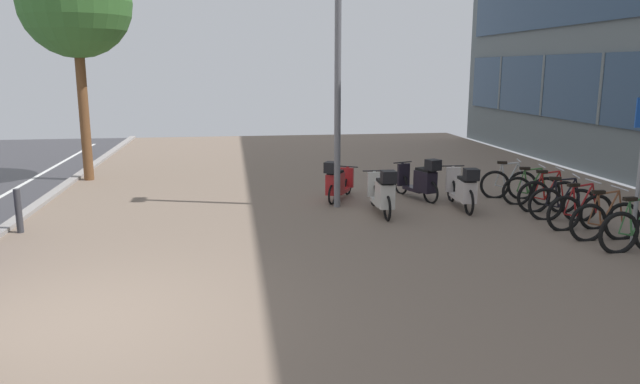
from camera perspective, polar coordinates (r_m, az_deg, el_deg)
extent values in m
cube|color=#7A6757|center=(8.27, 12.82, -10.18)|extent=(14.40, 40.00, 0.05)
cube|color=slate|center=(18.60, 25.29, 8.87)|extent=(0.10, 0.12, 1.98)
cube|color=slate|center=(21.34, 20.53, 9.48)|extent=(0.10, 0.12, 1.98)
cube|color=slate|center=(24.20, 16.87, 9.90)|extent=(0.10, 0.12, 1.98)
torus|color=black|center=(11.09, 26.61, -3.54)|extent=(0.75, 0.10, 0.74)
cylinder|color=#316535|center=(11.15, 27.52, -2.26)|extent=(0.14, 0.04, 0.59)
cylinder|color=#316535|center=(11.17, 27.10, -3.62)|extent=(0.25, 0.04, 0.08)
cylinder|color=#316535|center=(11.07, 27.03, -2.17)|extent=(0.17, 0.03, 0.54)
cube|color=black|center=(11.05, 27.47, -0.59)|extent=(0.22, 0.10, 0.06)
torus|color=black|center=(11.61, 24.20, -2.73)|extent=(0.72, 0.07, 0.72)
torus|color=black|center=(11.98, 26.87, -2.55)|extent=(0.72, 0.07, 0.72)
cylinder|color=brown|center=(11.77, 25.94, -1.40)|extent=(0.32, 0.04, 0.63)
cylinder|color=brown|center=(11.67, 25.12, -1.56)|extent=(0.14, 0.04, 0.57)
cylinder|color=brown|center=(11.69, 25.84, -0.05)|extent=(0.40, 0.04, 0.08)
cylinder|color=brown|center=(11.68, 24.71, -2.81)|extent=(0.26, 0.03, 0.08)
cylinder|color=brown|center=(11.59, 24.61, -1.47)|extent=(0.17, 0.03, 0.53)
cylinder|color=brown|center=(11.88, 26.76, -1.24)|extent=(0.15, 0.03, 0.57)
cube|color=black|center=(11.57, 25.04, -0.01)|extent=(0.22, 0.09, 0.06)
cylinder|color=#ADADB2|center=(11.78, 26.68, 0.33)|extent=(0.03, 0.48, 0.02)
torus|color=black|center=(12.16, 22.25, -1.96)|extent=(0.72, 0.09, 0.71)
torus|color=black|center=(12.53, 24.83, -1.79)|extent=(0.72, 0.09, 0.71)
cylinder|color=maroon|center=(12.32, 23.92, -0.69)|extent=(0.33, 0.04, 0.63)
cylinder|color=maroon|center=(12.22, 23.13, -0.84)|extent=(0.14, 0.04, 0.57)
cylinder|color=maroon|center=(12.24, 23.82, 0.58)|extent=(0.41, 0.05, 0.08)
cylinder|color=maroon|center=(12.23, 22.74, -2.04)|extent=(0.26, 0.04, 0.08)
cylinder|color=maroon|center=(12.15, 22.63, -0.76)|extent=(0.17, 0.03, 0.52)
cylinder|color=maroon|center=(12.43, 24.72, -0.55)|extent=(0.15, 0.03, 0.57)
cube|color=black|center=(12.13, 23.04, 0.63)|extent=(0.22, 0.10, 0.06)
cylinder|color=#ADADB2|center=(12.34, 24.62, 0.95)|extent=(0.04, 0.48, 0.02)
torus|color=black|center=(12.88, 20.73, -1.14)|extent=(0.69, 0.26, 0.70)
torus|color=black|center=(13.05, 23.53, -1.20)|extent=(0.69, 0.26, 0.70)
cylinder|color=black|center=(12.93, 22.51, -0.09)|extent=(0.32, 0.12, 0.61)
cylinder|color=black|center=(12.88, 21.65, -0.17)|extent=(0.14, 0.07, 0.56)
cylinder|color=black|center=(12.86, 22.38, 1.12)|extent=(0.39, 0.15, 0.08)
cylinder|color=black|center=(12.92, 21.26, -1.25)|extent=(0.25, 0.10, 0.08)
cylinder|color=black|center=(12.85, 21.12, -0.05)|extent=(0.17, 0.07, 0.51)
cylinder|color=black|center=(12.98, 23.38, -0.01)|extent=(0.15, 0.07, 0.56)
cube|color=black|center=(12.81, 21.53, 1.22)|extent=(0.24, 0.15, 0.06)
cylinder|color=#ADADB2|center=(12.90, 23.25, 1.41)|extent=(0.16, 0.47, 0.02)
torus|color=black|center=(13.50, 19.71, -0.47)|extent=(0.72, 0.19, 0.71)
torus|color=black|center=(13.71, 22.17, -0.48)|extent=(0.72, 0.19, 0.71)
cylinder|color=maroon|center=(13.57, 21.27, 0.59)|extent=(0.31, 0.09, 0.63)
cylinder|color=maroon|center=(13.51, 20.53, 0.49)|extent=(0.14, 0.06, 0.57)
cylinder|color=maroon|center=(13.51, 21.16, 1.76)|extent=(0.38, 0.10, 0.08)
cylinder|color=maroon|center=(13.54, 20.18, -0.57)|extent=(0.24, 0.07, 0.08)
cylinder|color=maroon|center=(13.47, 20.06, 0.60)|extent=(0.16, 0.05, 0.52)
cylinder|color=maroon|center=(13.63, 22.04, 0.68)|extent=(0.14, 0.05, 0.57)
cube|color=black|center=(13.44, 20.42, 1.84)|extent=(0.23, 0.13, 0.06)
cylinder|color=#ADADB2|center=(13.56, 21.93, 2.06)|extent=(0.10, 0.48, 0.02)
torus|color=black|center=(14.12, 18.28, 0.06)|extent=(0.67, 0.20, 0.67)
torus|color=black|center=(14.29, 20.70, 0.03)|extent=(0.67, 0.20, 0.67)
cylinder|color=#32652F|center=(14.18, 19.81, 1.00)|extent=(0.31, 0.10, 0.59)
cylinder|color=#32652F|center=(14.13, 19.07, 0.92)|extent=(0.14, 0.06, 0.54)
cylinder|color=#32652F|center=(14.12, 19.69, 2.06)|extent=(0.38, 0.11, 0.08)
cylinder|color=#32652F|center=(14.15, 18.74, -0.03)|extent=(0.24, 0.08, 0.07)
cylinder|color=#32652F|center=(14.09, 18.61, 1.02)|extent=(0.16, 0.06, 0.49)
cylinder|color=#32652F|center=(14.23, 20.56, 1.08)|extent=(0.15, 0.06, 0.54)
cube|color=black|center=(14.06, 18.96, 2.15)|extent=(0.23, 0.13, 0.06)
cylinder|color=#ADADB2|center=(14.16, 20.44, 2.33)|extent=(0.12, 0.47, 0.02)
torus|color=black|center=(14.68, 16.33, 0.65)|extent=(0.68, 0.26, 0.69)
torus|color=black|center=(14.79, 18.73, 0.58)|extent=(0.68, 0.26, 0.69)
cylinder|color=#B2B3B4|center=(14.70, 17.84, 1.56)|extent=(0.31, 0.12, 0.61)
cylinder|color=#B2B3B4|center=(14.67, 17.11, 1.49)|extent=(0.14, 0.07, 0.55)
cylinder|color=#B2B3B4|center=(14.64, 17.71, 2.62)|extent=(0.37, 0.14, 0.08)
cylinder|color=#B2B3B4|center=(14.70, 16.79, 0.55)|extent=(0.24, 0.10, 0.08)
cylinder|color=#B2B3B4|center=(14.65, 16.66, 1.60)|extent=(0.16, 0.07, 0.51)
cylinder|color=#B2B3B4|center=(14.73, 18.59, 1.62)|extent=(0.15, 0.07, 0.55)
cube|color=black|center=(14.61, 16.99, 2.71)|extent=(0.24, 0.15, 0.06)
cylinder|color=#ADADB2|center=(14.67, 18.45, 2.87)|extent=(0.16, 0.47, 0.02)
torus|color=black|center=(13.49, 1.17, -0.25)|extent=(0.27, 0.44, 0.48)
torus|color=black|center=(14.56, 2.69, 0.64)|extent=(0.27, 0.44, 0.48)
cube|color=#AF1E20|center=(14.02, 1.96, 0.12)|extent=(0.56, 0.70, 0.08)
cube|color=#AF1E20|center=(13.63, 1.46, 0.80)|extent=(0.51, 0.59, 0.47)
cube|color=black|center=(13.59, 1.47, 1.91)|extent=(0.45, 0.53, 0.06)
cylinder|color=#AF1E20|center=(14.49, 2.67, 1.53)|extent=(0.12, 0.14, 0.48)
cube|color=#AF1E20|center=(14.42, 2.58, 1.40)|extent=(0.32, 0.23, 0.47)
cylinder|color=black|center=(14.43, 2.65, 2.44)|extent=(0.47, 0.28, 0.03)
cube|color=black|center=(13.32, 1.11, 2.37)|extent=(0.38, 0.38, 0.24)
torus|color=black|center=(13.81, 10.51, -0.04)|extent=(0.23, 0.53, 0.54)
torus|color=black|center=(14.71, 7.72, 0.78)|extent=(0.23, 0.53, 0.54)
cube|color=black|center=(14.26, 9.06, 0.29)|extent=(0.48, 0.70, 0.08)
cube|color=black|center=(13.93, 10.01, 1.00)|extent=(0.45, 0.58, 0.49)
cube|color=black|center=(13.88, 10.05, 2.11)|extent=(0.40, 0.52, 0.06)
cylinder|color=black|center=(14.64, 7.80, 1.80)|extent=(0.11, 0.14, 0.55)
cube|color=black|center=(14.59, 7.97, 1.65)|extent=(0.33, 0.18, 0.54)
cylinder|color=black|center=(14.58, 7.89, 2.82)|extent=(0.50, 0.20, 0.03)
cube|color=black|center=(13.66, 10.74, 2.56)|extent=(0.36, 0.36, 0.24)
torus|color=black|center=(12.90, 14.04, -0.96)|extent=(0.10, 0.58, 0.57)
torus|color=black|center=(14.13, 12.42, 0.20)|extent=(0.10, 0.58, 0.57)
cube|color=beige|center=(13.52, 13.18, -0.46)|extent=(0.34, 0.76, 0.08)
cube|color=beige|center=(13.08, 13.76, 0.11)|extent=(0.34, 0.60, 0.45)
cube|color=black|center=(13.03, 13.82, 1.21)|extent=(0.30, 0.54, 0.06)
cylinder|color=beige|center=(14.05, 12.50, 1.32)|extent=(0.08, 0.12, 0.57)
cube|color=beige|center=(13.98, 12.58, 1.16)|extent=(0.33, 0.10, 0.57)
cylinder|color=black|center=(13.98, 12.58, 2.45)|extent=(0.52, 0.07, 0.03)
cube|color=black|center=(12.74, 14.24, 1.63)|extent=(0.30, 0.30, 0.24)
torus|color=black|center=(12.13, 6.43, -1.54)|extent=(0.07, 0.55, 0.55)
torus|color=black|center=(13.41, 5.11, -0.22)|extent=(0.07, 0.55, 0.55)
cube|color=silver|center=(12.77, 5.73, -0.96)|extent=(0.30, 0.76, 0.08)
cube|color=silver|center=(12.31, 6.19, -0.26)|extent=(0.31, 0.60, 0.50)
cube|color=black|center=(12.26, 6.22, 1.01)|extent=(0.27, 0.54, 0.06)
cylinder|color=silver|center=(13.33, 5.16, 0.89)|extent=(0.07, 0.12, 0.55)
cube|color=silver|center=(13.26, 5.22, 0.73)|extent=(0.32, 0.09, 0.54)
cylinder|color=black|center=(13.26, 5.20, 2.03)|extent=(0.52, 0.04, 0.03)
cube|color=black|center=(11.95, 6.55, 1.46)|extent=(0.29, 0.29, 0.24)
cylinder|color=gray|center=(11.56, 28.19, 1.64)|extent=(0.07, 0.07, 2.54)
cylinder|color=slate|center=(12.91, 1.71, 11.63)|extent=(0.14, 0.14, 5.98)
cylinder|color=brown|center=(17.41, -21.59, 7.08)|extent=(0.26, 0.26, 3.69)
sphere|color=#3B6F30|center=(17.45, -22.33, 16.45)|extent=(2.89, 2.89, 2.89)
cylinder|color=#38383D|center=(12.44, -26.82, -1.62)|extent=(0.12, 0.12, 0.83)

